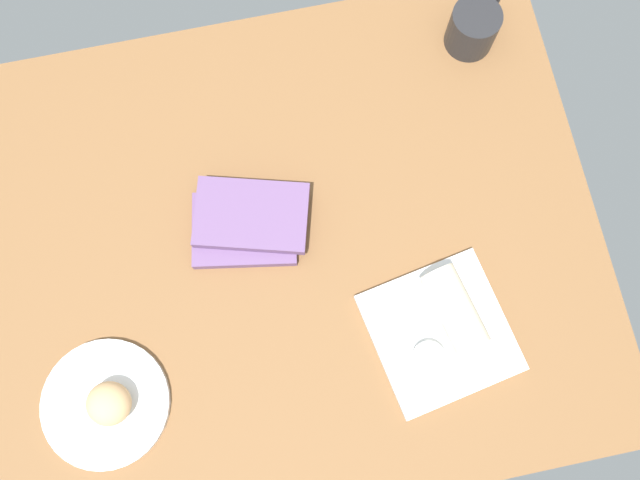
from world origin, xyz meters
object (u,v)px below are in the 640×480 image
sauce_cup (428,358)px  book_stack (248,222)px  round_plate (106,404)px  square_plate (440,333)px  breakfast_wrap (455,309)px  coffee_mug (474,27)px  scone_pastry (109,404)px

sauce_cup → book_stack: (24.90, -28.81, -0.35)cm
round_plate → square_plate: size_ratio=0.96×
sauce_cup → breakfast_wrap: breakfast_wrap is taller
round_plate → breakfast_wrap: size_ratio=1.54×
coffee_mug → square_plate: bearing=70.3°
sauce_cup → scone_pastry: bearing=-3.7°
round_plate → scone_pastry: 3.84cm
square_plate → coffee_mug: coffee_mug is taller
sauce_cup → book_stack: bearing=-49.2°
scone_pastry → sauce_cup: bearing=176.3°
square_plate → breakfast_wrap: breakfast_wrap is taller
round_plate → book_stack: bearing=-138.6°
round_plate → square_plate: bearing=-179.8°
sauce_cup → book_stack: size_ratio=0.25×
scone_pastry → square_plate: scone_pastry is taller
round_plate → sauce_cup: size_ratio=3.79×
round_plate → breakfast_wrap: breakfast_wrap is taller
round_plate → book_stack: (-28.56, -25.19, 1.63)cm
scone_pastry → square_plate: (-55.11, -0.48, -3.39)cm
scone_pastry → book_stack: scone_pastry is taller
round_plate → sauce_cup: sauce_cup is taller
scone_pastry → coffee_mug: (-73.82, -52.66, 0.26)cm
scone_pastry → coffee_mug: 90.67cm
scone_pastry → breakfast_wrap: size_ratio=0.53×
book_stack → scone_pastry: bearing=43.4°
round_plate → book_stack: book_stack is taller
round_plate → square_plate: 56.68cm
round_plate → scone_pastry: (-1.57, 0.29, 3.49)cm
breakfast_wrap → coffee_mug: size_ratio=1.16×
sauce_cup → coffee_mug: 60.15cm
scone_pastry → coffee_mug: coffee_mug is taller
square_plate → round_plate: bearing=0.2°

